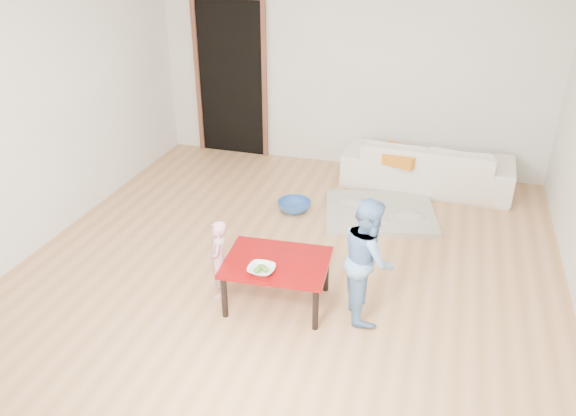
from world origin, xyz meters
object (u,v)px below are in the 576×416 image
at_px(sofa, 427,164).
at_px(basin, 294,206).
at_px(bowl, 261,270).
at_px(child_pink, 219,259).
at_px(red_table, 277,282).
at_px(child_blue, 368,259).

height_order(sofa, basin, sofa).
relative_size(bowl, child_pink, 0.30).
xyz_separation_m(child_pink, basin, (0.18, 1.70, -0.30)).
bearing_deg(bowl, red_table, 72.86).
relative_size(red_table, bowl, 3.95).
height_order(red_table, basin, red_table).
xyz_separation_m(red_table, child_pink, (-0.52, -0.02, 0.14)).
relative_size(bowl, child_blue, 0.21).
xyz_separation_m(bowl, child_pink, (-0.45, 0.18, -0.10)).
relative_size(red_table, basin, 2.28).
bearing_deg(basin, sofa, 38.64).
xyz_separation_m(bowl, child_blue, (0.80, 0.29, 0.07)).
height_order(red_table, child_pink, child_pink).
relative_size(red_table, child_blue, 0.81).
bearing_deg(sofa, child_blue, 85.83).
distance_m(bowl, basin, 1.95).
distance_m(red_table, bowl, 0.32).
relative_size(sofa, red_table, 2.32).
distance_m(red_table, child_pink, 0.54).
bearing_deg(sofa, child_pink, 63.12).
bearing_deg(red_table, bowl, -107.14).
distance_m(child_blue, basin, 1.98).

